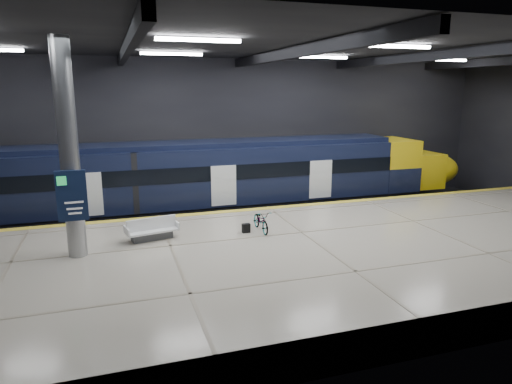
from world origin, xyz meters
name	(u,v)px	position (x,y,z in m)	size (l,w,h in m)	color
ground	(292,251)	(0.00, 0.00, 0.00)	(30.00, 30.00, 0.00)	black
room_shell	(294,108)	(0.00, 0.00, 5.72)	(30.10, 16.10, 8.05)	black
platform	(319,259)	(0.00, -2.50, 0.55)	(30.00, 11.00, 1.10)	#B4AB98
safety_strip	(269,208)	(0.00, 2.75, 1.11)	(30.00, 0.40, 0.01)	yellow
rails	(252,214)	(0.00, 5.50, 0.08)	(30.00, 1.52, 0.16)	gray
train	(193,180)	(-3.01, 5.50, 2.06)	(29.40, 2.84, 3.79)	black
bench	(152,232)	(-5.53, -0.12, 1.39)	(1.97, 1.13, 0.82)	#595B60
bicycle	(261,221)	(-1.46, -0.39, 1.52)	(0.55, 1.58, 0.83)	#99999E
pannier_bag	(246,228)	(-2.06, -0.39, 1.28)	(0.30, 0.18, 0.35)	black
info_column	(69,154)	(-8.00, -1.03, 4.46)	(0.90, 0.78, 6.90)	#9EA0A5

